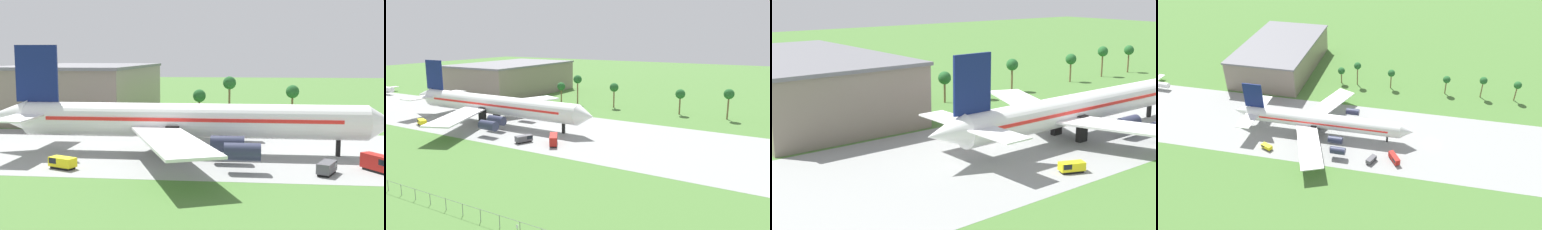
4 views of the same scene
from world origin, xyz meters
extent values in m
cylinder|color=white|center=(-44.35, -2.06, 6.17)|extent=(63.28, 6.33, 6.33)
cone|color=white|center=(-10.17, -2.06, 6.17)|extent=(5.07, 6.21, 6.21)
cone|color=white|center=(-79.95, -2.06, 6.65)|extent=(7.91, 6.02, 6.02)
cube|color=red|center=(-44.35, -2.06, 6.65)|extent=(53.79, 6.46, 0.63)
cube|color=navy|center=(-74.09, -2.06, 14.72)|extent=(8.23, 0.50, 10.76)
cube|color=white|center=(-74.41, -2.06, 7.12)|extent=(5.70, 25.33, 0.30)
cube|color=white|center=(-46.06, -16.77, 5.07)|extent=(18.65, 30.37, 0.44)
cube|color=white|center=(-46.06, 12.66, 5.07)|extent=(18.65, 30.37, 0.44)
cylinder|color=#2D334C|center=(-37.48, -9.66, 3.24)|extent=(5.70, 2.85, 2.85)
cylinder|color=#2D334C|center=(-34.92, -15.99, 3.24)|extent=(5.70, 2.85, 2.85)
cylinder|color=#2D334C|center=(-37.48, 5.54, 3.24)|extent=(5.70, 2.85, 2.85)
cylinder|color=#2D334C|center=(-34.92, 11.87, 3.24)|extent=(5.70, 2.85, 2.85)
cube|color=black|center=(-17.77, -2.06, 2.77)|extent=(0.70, 0.90, 5.54)
cube|color=black|center=(-47.51, -5.54, 2.77)|extent=(2.40, 1.20, 5.54)
cube|color=black|center=(-47.51, 1.43, 2.77)|extent=(2.40, 1.20, 5.54)
cube|color=black|center=(-22.01, -15.94, 0.20)|extent=(3.30, 4.35, 0.40)
cube|color=#4C4C51|center=(-22.01, -15.94, 1.18)|extent=(3.77, 5.06, 1.56)
cube|color=black|center=(-21.47, -14.78, 1.42)|extent=(2.54, 2.34, 0.90)
cube|color=black|center=(-13.60, -13.75, 0.20)|extent=(4.40, 5.57, 0.40)
cube|color=#B21E19|center=(-13.60, -13.75, 1.56)|extent=(5.07, 6.49, 2.33)
cube|color=black|center=(-63.72, -16.74, 0.20)|extent=(4.20, 3.15, 0.40)
cube|color=yellow|center=(-63.72, -16.74, 1.15)|extent=(4.90, 3.59, 1.49)
cube|color=black|center=(-64.85, -16.26, 1.37)|extent=(2.24, 2.49, 0.90)
cube|color=slate|center=(-83.47, 53.14, 7.18)|extent=(36.00, 60.00, 14.37)
cube|color=slate|center=(-83.47, 53.14, 14.77)|extent=(36.72, 61.20, 0.80)
cylinder|color=brown|center=(-38.90, 42.77, 4.98)|extent=(0.56, 0.56, 9.96)
sphere|color=#235B28|center=(-38.90, 42.77, 10.56)|extent=(3.60, 3.60, 3.60)
cylinder|color=brown|center=(-21.78, 42.77, 3.85)|extent=(0.56, 0.56, 7.69)
sphere|color=#235B28|center=(-21.78, 42.77, 8.29)|extent=(3.60, 3.60, 3.60)
cylinder|color=brown|center=(-47.24, 42.77, 3.16)|extent=(0.56, 0.56, 6.33)
sphere|color=#235B28|center=(-47.24, 42.77, 6.93)|extent=(3.60, 3.60, 3.60)
camera|label=1|loc=(-34.65, -89.81, 18.29)|focal=45.00mm
camera|label=2|loc=(41.01, -94.67, 29.28)|focal=35.00mm
camera|label=3|loc=(-133.06, -74.01, 31.73)|focal=50.00mm
camera|label=4|loc=(-7.11, -123.84, 92.78)|focal=35.00mm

